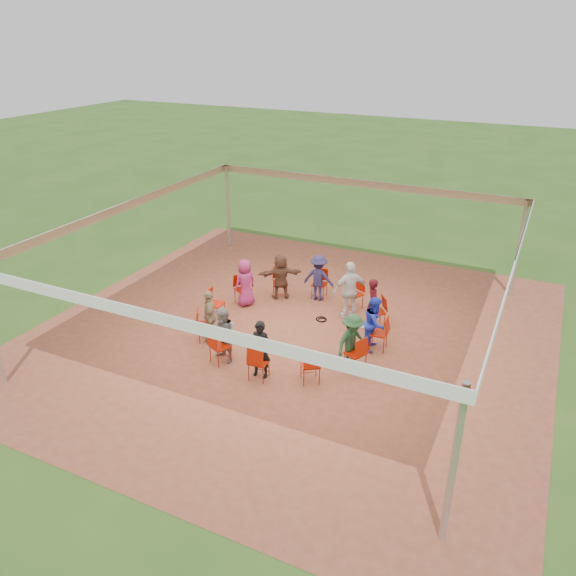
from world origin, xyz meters
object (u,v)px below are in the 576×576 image
at_px(chair_6, 216,304).
at_px(laptop, 368,324).
at_px(person_seated_7, 260,350).
at_px(chair_7, 206,325).
at_px(chair_4, 280,283).
at_px(chair_1, 377,312).
at_px(person_seated_5, 210,315).
at_px(person_seated_8, 352,342).
at_px(cable_coil, 321,319).
at_px(chair_10, 310,365).
at_px(chair_2, 354,294).
at_px(person_seated_6, 224,335).
at_px(person_seated_4, 245,283).
at_px(chair_5, 243,290).
at_px(chair_8, 220,346).
at_px(chair_9, 259,362).
at_px(person_seated_2, 319,278).
at_px(standing_person, 350,291).
at_px(chair_3, 320,284).
at_px(chair_0, 379,333).
at_px(chair_11, 355,353).
at_px(person_seated_1, 373,303).
at_px(person_seated_0, 375,323).
at_px(person_seated_3, 281,276).

xyz_separation_m(chair_6, laptop, (4.30, 0.38, 0.21)).
bearing_deg(person_seated_7, chair_7, 152.66).
distance_m(chair_4, person_seated_7, 4.33).
height_order(chair_1, person_seated_5, person_seated_5).
bearing_deg(person_seated_8, cable_coil, 64.19).
bearing_deg(chair_10, cable_coil, 72.47).
bearing_deg(chair_2, person_seated_8, 133.47).
height_order(chair_6, person_seated_6, person_seated_6).
relative_size(chair_2, person_seated_4, 0.64).
relative_size(chair_1, cable_coil, 2.51).
height_order(chair_4, chair_5, same).
bearing_deg(person_seated_6, chair_8, -90.00).
distance_m(chair_2, chair_4, 2.30).
relative_size(chair_9, cable_coil, 2.51).
xyz_separation_m(person_seated_2, standing_person, (1.24, -0.71, 0.14)).
height_order(chair_3, person_seated_4, person_seated_4).
bearing_deg(laptop, chair_0, -90.00).
xyz_separation_m(chair_4, chair_11, (3.40, -2.85, 0.00)).
height_order(person_seated_6, person_seated_8, same).
bearing_deg(chair_4, chair_2, 150.00).
height_order(chair_0, chair_9, same).
distance_m(person_seated_1, person_seated_2, 2.18).
bearing_deg(person_seated_2, chair_1, 152.66).
relative_size(chair_7, person_seated_0, 0.64).
bearing_deg(chair_1, person_seated_1, 90.00).
bearing_deg(chair_0, person_seated_8, 159.29).
distance_m(person_seated_6, person_seated_7, 1.13).
distance_m(chair_1, cable_coil, 1.57).
bearing_deg(person_seated_1, chair_5, 59.11).
height_order(person_seated_0, person_seated_7, same).
bearing_deg(chair_8, chair_9, 15.00).
relative_size(person_seated_3, person_seated_6, 1.00).
relative_size(chair_1, chair_10, 1.00).
relative_size(chair_0, chair_5, 1.00).
bearing_deg(chair_11, chair_3, 60.00).
bearing_deg(person_seated_5, cable_coil, 100.61).
height_order(chair_7, chair_10, same).
bearing_deg(chair_4, person_seated_2, 159.29).
height_order(person_seated_3, cable_coil, person_seated_3).
height_order(chair_5, chair_8, same).
bearing_deg(chair_0, standing_person, 39.53).
relative_size(chair_4, person_seated_3, 0.64).
bearing_deg(person_seated_0, person_seated_6, 120.00).
bearing_deg(chair_6, chair_3, 135.00).
xyz_separation_m(chair_5, person_seated_5, (0.30, -2.22, 0.26)).
bearing_deg(chair_2, cable_coil, 87.82).
relative_size(chair_8, person_seated_7, 0.64).
relative_size(person_seated_4, cable_coil, 3.96).
distance_m(chair_3, chair_11, 3.98).
distance_m(person_seated_5, person_seated_8, 3.78).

